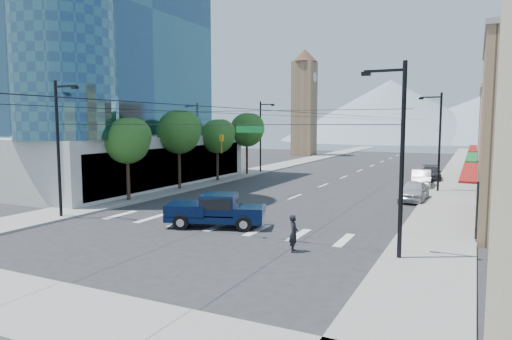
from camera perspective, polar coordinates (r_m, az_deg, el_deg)
The scene contains 20 objects.
ground at distance 26.79m, azimuth -5.95°, elevation -7.68°, with size 160.00×160.00×0.00m, color #28282B.
sidewalk_left at distance 67.54m, azimuth 3.25°, elevation 0.59°, with size 4.00×120.00×0.15m, color gray.
sidewalk_right at distance 62.47m, azimuth 24.03°, elevation -0.34°, with size 4.00×120.00×0.15m, color gray.
sidewalk_cross at distance 18.16m, azimuth -26.98°, elevation -14.70°, with size 28.00×4.00×0.15m, color gray.
office_tower at distance 54.43m, azimuth -22.71°, elevation 14.07°, with size 29.50×27.00×30.00m.
clock_tower at distance 89.51m, azimuth 6.06°, elevation 8.63°, with size 4.80×4.80×20.40m.
mountain_left at distance 174.58m, azimuth 16.41°, elevation 7.17°, with size 80.00×80.00×22.00m, color gray.
mountain_right at distance 182.26m, azimuth 27.90°, elevation 6.04°, with size 90.00×90.00×18.00m, color gray.
tree_near at distance 37.61m, azimuth -15.57°, elevation 3.71°, with size 3.65×3.64×6.71m.
tree_midnear at distance 43.10m, azimuth -9.42°, elevation 4.89°, with size 4.09×4.09×7.52m.
tree_midfar at distance 49.00m, azimuth -4.68°, elevation 4.35°, with size 3.65×3.64×6.71m.
tree_far at distance 55.14m, azimuth -0.98°, elevation 5.16°, with size 4.09×4.09×7.52m.
signal_rig at distance 25.16m, azimuth -6.89°, elevation 2.14°, with size 21.80×0.20×9.00m.
lamp_pole_nw at distance 57.58m, azimuth 0.68°, elevation 4.54°, with size 2.00×0.25×9.00m.
lamp_pole_ne at distance 44.26m, azimuth 21.82°, elevation 3.73°, with size 2.00×0.25×9.00m.
pickup_truck at distance 27.73m, azimuth -5.11°, elevation -4.97°, with size 6.35×3.90×2.03m.
pedestrian at distance 22.53m, azimuth 4.72°, elevation -7.89°, with size 0.67×0.44×1.82m, color black.
parked_car_near at distance 38.95m, azimuth 19.13°, elevation -2.49°, with size 1.95×4.85×1.65m, color silver.
parked_car_mid at distance 47.83m, azimuth 19.95°, elevation -1.01°, with size 1.77×5.08×1.68m, color silver.
parked_car_far at distance 53.79m, azimuth 21.00°, elevation -0.38°, with size 2.18×5.36×1.56m, color #303033.
Camera 1 is at (13.74, -22.14, 6.26)m, focal length 32.00 mm.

